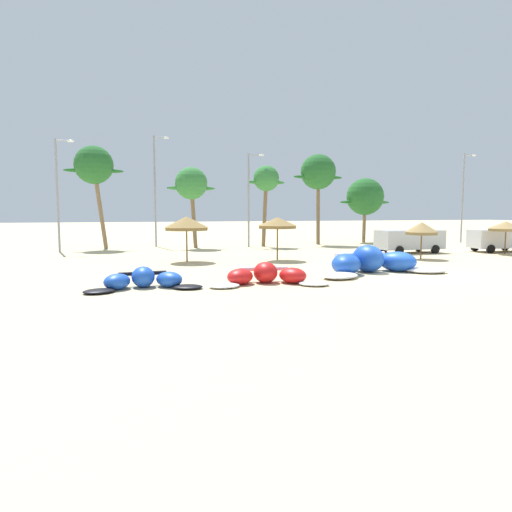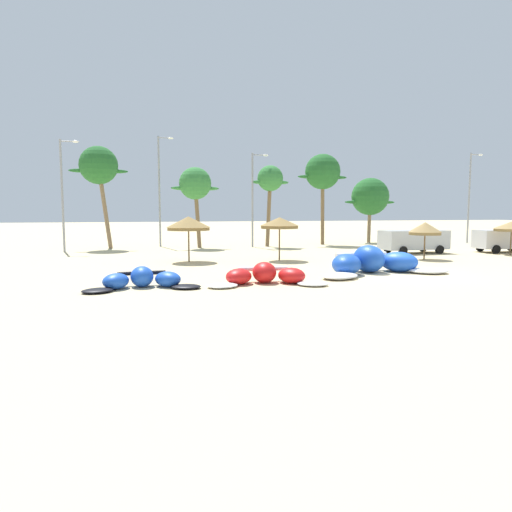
{
  "view_description": "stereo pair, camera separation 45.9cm",
  "coord_description": "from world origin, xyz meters",
  "px_view_note": "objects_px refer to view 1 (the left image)",
  "views": [
    {
      "loc": [
        -14.86,
        -20.74,
        3.34
      ],
      "look_at": [
        -8.08,
        2.0,
        1.0
      ],
      "focal_mm": 31.68,
      "sensor_mm": 36.0,
      "label": 1
    },
    {
      "loc": [
        -14.41,
        -20.87,
        3.34
      ],
      "look_at": [
        -8.08,
        2.0,
        1.0
      ],
      "focal_mm": 31.68,
      "sensor_mm": 36.0,
      "label": 2
    }
  ],
  "objects_px": {
    "beach_umbrella_middle": "(277,223)",
    "palm_leftmost": "(94,166)",
    "lamppost_west_center": "(156,186)",
    "beach_umbrella_near_palms": "(422,228)",
    "lamppost_east": "(464,194)",
    "kite_left": "(267,276)",
    "parked_van": "(497,239)",
    "palm_center_left": "(318,173)",
    "parked_car_second": "(408,240)",
    "palm_center_right": "(365,197)",
    "kite_left_of_center": "(372,262)",
    "palm_left_of_gap": "(266,180)",
    "lamppost_west": "(59,190)",
    "kite_far_left": "(144,280)",
    "lamppost_east_center": "(250,195)",
    "palm_left": "(191,184)",
    "beach_umbrella_near_van": "(186,223)",
    "beach_umbrella_outermost": "(506,226)"
  },
  "relations": [
    {
      "from": "palm_leftmost",
      "to": "lamppost_east",
      "type": "distance_m",
      "value": 37.71
    },
    {
      "from": "kite_far_left",
      "to": "beach_umbrella_near_van",
      "type": "relative_size",
      "value": 1.72
    },
    {
      "from": "palm_left_of_gap",
      "to": "palm_center_right",
      "type": "distance_m",
      "value": 12.29
    },
    {
      "from": "parked_car_second",
      "to": "palm_center_left",
      "type": "bearing_deg",
      "value": 105.68
    },
    {
      "from": "kite_far_left",
      "to": "kite_left",
      "type": "xyz_separation_m",
      "value": [
        5.54,
        -0.36,
        0.02
      ]
    },
    {
      "from": "kite_far_left",
      "to": "palm_leftmost",
      "type": "xyz_separation_m",
      "value": [
        -3.06,
        22.86,
        7.01
      ]
    },
    {
      "from": "beach_umbrella_near_van",
      "to": "palm_left",
      "type": "height_order",
      "value": "palm_left"
    },
    {
      "from": "beach_umbrella_middle",
      "to": "lamppost_east_center",
      "type": "bearing_deg",
      "value": 83.29
    },
    {
      "from": "palm_center_right",
      "to": "lamppost_west",
      "type": "bearing_deg",
      "value": -173.66
    },
    {
      "from": "parked_van",
      "to": "lamppost_west",
      "type": "xyz_separation_m",
      "value": [
        -34.85,
        10.08,
        4.04
      ]
    },
    {
      "from": "lamppost_west_center",
      "to": "lamppost_east",
      "type": "height_order",
      "value": "lamppost_west_center"
    },
    {
      "from": "parked_van",
      "to": "lamppost_east",
      "type": "height_order",
      "value": "lamppost_east"
    },
    {
      "from": "palm_center_right",
      "to": "lamppost_west_center",
      "type": "xyz_separation_m",
      "value": [
        -22.07,
        0.33,
        0.81
      ]
    },
    {
      "from": "kite_left_of_center",
      "to": "lamppost_east",
      "type": "distance_m",
      "value": 29.57
    },
    {
      "from": "beach_umbrella_middle",
      "to": "palm_leftmost",
      "type": "height_order",
      "value": "palm_leftmost"
    },
    {
      "from": "palm_leftmost",
      "to": "palm_left",
      "type": "height_order",
      "value": "palm_leftmost"
    },
    {
      "from": "palm_center_right",
      "to": "beach_umbrella_near_van",
      "type": "bearing_deg",
      "value": -147.1
    },
    {
      "from": "beach_umbrella_near_palms",
      "to": "lamppost_west_center",
      "type": "relative_size",
      "value": 0.25
    },
    {
      "from": "beach_umbrella_near_van",
      "to": "beach_umbrella_middle",
      "type": "bearing_deg",
      "value": -7.02
    },
    {
      "from": "lamppost_west_center",
      "to": "beach_umbrella_near_palms",
      "type": "bearing_deg",
      "value": -44.72
    },
    {
      "from": "kite_far_left",
      "to": "palm_left_of_gap",
      "type": "relative_size",
      "value": 0.68
    },
    {
      "from": "kite_left",
      "to": "parked_van",
      "type": "xyz_separation_m",
      "value": [
        23.61,
        10.47,
        0.71
      ]
    },
    {
      "from": "kite_left_of_center",
      "to": "lamppost_west_center",
      "type": "height_order",
      "value": "lamppost_west_center"
    },
    {
      "from": "parked_car_second",
      "to": "palm_center_right",
      "type": "distance_m",
      "value": 13.25
    },
    {
      "from": "lamppost_west_center",
      "to": "lamppost_east",
      "type": "distance_m",
      "value": 32.34
    },
    {
      "from": "parked_van",
      "to": "palm_center_left",
      "type": "distance_m",
      "value": 17.37
    },
    {
      "from": "beach_umbrella_middle",
      "to": "palm_center_right",
      "type": "bearing_deg",
      "value": 43.81
    },
    {
      "from": "lamppost_east",
      "to": "beach_umbrella_middle",
      "type": "bearing_deg",
      "value": -155.84
    },
    {
      "from": "kite_far_left",
      "to": "palm_left",
      "type": "xyz_separation_m",
      "value": [
        5.35,
        21.47,
        5.46
      ]
    },
    {
      "from": "beach_umbrella_middle",
      "to": "parked_car_second",
      "type": "height_order",
      "value": "beach_umbrella_middle"
    },
    {
      "from": "kite_left",
      "to": "beach_umbrella_middle",
      "type": "distance_m",
      "value": 10.43
    },
    {
      "from": "palm_leftmost",
      "to": "palm_center_left",
      "type": "xyz_separation_m",
      "value": [
        21.33,
        -0.69,
        -0.12
      ]
    },
    {
      "from": "beach_umbrella_near_palms",
      "to": "palm_leftmost",
      "type": "xyz_separation_m",
      "value": [
        -22.46,
        15.85,
        5.2
      ]
    },
    {
      "from": "beach_umbrella_outermost",
      "to": "palm_center_left",
      "type": "relative_size",
      "value": 0.29
    },
    {
      "from": "lamppost_east",
      "to": "parked_van",
      "type": "bearing_deg",
      "value": -117.6
    },
    {
      "from": "parked_car_second",
      "to": "palm_center_right",
      "type": "bearing_deg",
      "value": 75.84
    },
    {
      "from": "beach_umbrella_near_van",
      "to": "kite_left_of_center",
      "type": "bearing_deg",
      "value": -42.89
    },
    {
      "from": "palm_left_of_gap",
      "to": "beach_umbrella_middle",
      "type": "bearing_deg",
      "value": -104.29
    },
    {
      "from": "palm_center_left",
      "to": "lamppost_east_center",
      "type": "bearing_deg",
      "value": -170.43
    },
    {
      "from": "kite_left",
      "to": "palm_center_left",
      "type": "height_order",
      "value": "palm_center_left"
    },
    {
      "from": "beach_umbrella_outermost",
      "to": "lamppost_east",
      "type": "xyz_separation_m",
      "value": [
        6.57,
        12.26,
        3.07
      ]
    },
    {
      "from": "palm_center_right",
      "to": "lamppost_west",
      "type": "distance_m",
      "value": 30.33
    },
    {
      "from": "lamppost_west",
      "to": "palm_left",
      "type": "bearing_deg",
      "value": 6.56
    },
    {
      "from": "palm_left_of_gap",
      "to": "lamppost_west",
      "type": "xyz_separation_m",
      "value": [
        -18.16,
        -1.0,
        -1.18
      ]
    },
    {
      "from": "palm_left",
      "to": "lamppost_east",
      "type": "height_order",
      "value": "lamppost_east"
    },
    {
      "from": "kite_far_left",
      "to": "lamppost_east",
      "type": "bearing_deg",
      "value": 30.55
    },
    {
      "from": "palm_center_right",
      "to": "lamppost_east",
      "type": "height_order",
      "value": "lamppost_east"
    },
    {
      "from": "kite_far_left",
      "to": "lamppost_west_center",
      "type": "distance_m",
      "value": 24.59
    },
    {
      "from": "palm_left_of_gap",
      "to": "kite_far_left",
      "type": "bearing_deg",
      "value": -120.44
    },
    {
      "from": "beach_umbrella_outermost",
      "to": "lamppost_west_center",
      "type": "bearing_deg",
      "value": 148.35
    }
  ]
}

